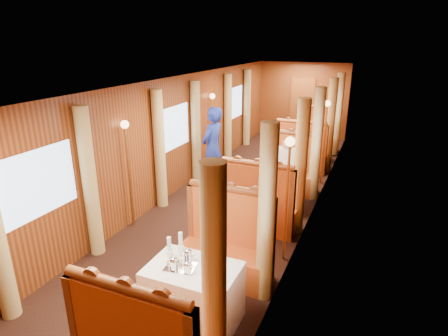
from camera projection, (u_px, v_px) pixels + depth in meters
The scene contains 46 objects.
floor at pixel (239, 201), 7.85m from camera, with size 3.00×12.00×0.01m, color black, non-canonical shape.
ceiling at pixel (241, 80), 7.03m from camera, with size 3.00×12.00×0.01m, color silver, non-canonical shape.
wall_far at pixel (302, 100), 12.66m from camera, with size 3.00×2.50×0.01m, color brown, non-canonical shape.
wall_left at pixel (174, 137), 7.99m from camera, with size 12.00×2.50×0.01m, color brown, non-canonical shape.
wall_right at pixel (316, 152), 6.89m from camera, with size 12.00×2.50×0.01m, color brown, non-canonical shape.
doorway_far at pixel (302, 108), 12.72m from camera, with size 0.80×0.04×2.00m, color brown.
table_near at pixel (193, 295), 4.41m from camera, with size 1.05×0.72×0.75m, color white.
banquette_near_aft at pixel (227, 249), 5.27m from camera, with size 1.30×0.55×1.34m.
table_mid at pixel (274, 190), 7.45m from camera, with size 1.05×0.72×0.75m, color white.
banquette_mid_fwd at pixel (259, 208), 6.55m from camera, with size 1.30×0.55×1.34m.
banquette_mid_aft at pixel (287, 172), 8.32m from camera, with size 1.30×0.55×1.34m.
table_far at pixel (308, 146), 10.50m from camera, with size 1.05×0.72×0.75m, color white.
banquette_far_fwd at pixel (301, 154), 9.60m from camera, with size 1.30×0.55×1.34m.
banquette_far_aft at pixel (315, 136), 11.36m from camera, with size 1.30×0.55×1.34m.
tea_tray at pixel (180, 267), 4.28m from camera, with size 0.34×0.26×0.01m, color silver.
teapot_left at pixel (174, 265), 4.21m from camera, with size 0.16×0.12×0.13m, color silver, non-canonical shape.
teapot_right at pixel (188, 269), 4.16m from camera, with size 0.14×0.11×0.12m, color silver, non-canonical shape.
teapot_back at pixel (188, 257), 4.38m from camera, with size 0.16×0.12×0.13m, color silver, non-canonical shape.
fruit_plate at pixel (209, 278), 4.07m from camera, with size 0.23×0.23×0.05m.
cup_inboard at pixel (169, 249), 4.47m from camera, with size 0.08×0.08×0.26m.
cup_outboard at pixel (181, 244), 4.57m from camera, with size 0.08×0.08×0.26m.
rose_vase_mid at pixel (274, 163), 7.30m from camera, with size 0.06×0.06×0.36m.
rose_vase_far at pixel (309, 127), 10.33m from camera, with size 0.06×0.06×0.36m.
window_left_near at pixel (39, 183), 4.88m from camera, with size 1.20×0.90×0.01m, color #95ADCF, non-canonical shape.
curtain_left_near_b at pixel (90, 184), 5.61m from camera, with size 0.22×0.22×2.35m, color tan.
window_right_near at pixel (255, 225), 3.78m from camera, with size 1.20×0.90×0.01m, color #95ADCF, non-canonical shape.
curtain_right_near_a at pixel (214, 290), 3.23m from camera, with size 0.22×0.22×2.35m, color tan.
curtain_right_near_b at pixel (267, 216), 4.59m from camera, with size 0.22×0.22×2.35m, color tan.
window_left_mid at pixel (174, 127), 7.92m from camera, with size 1.20×0.90×0.01m, color #95ADCF, non-canonical shape.
curtain_left_mid_a at pixel (160, 150), 7.30m from camera, with size 0.22×0.22×2.35m, color tan.
curtain_left_mid_b at pixel (196, 133), 8.65m from camera, with size 0.22×0.22×2.35m, color tan.
window_right_mid at pixel (316, 142), 6.83m from camera, with size 1.20×0.90×0.01m, color #95ADCF, non-canonical shape.
curtain_right_mid_a at pixel (300, 168), 6.28m from camera, with size 0.22×0.22×2.35m, color tan.
curtain_right_mid_b at pixel (316, 145), 7.64m from camera, with size 0.22×0.22×2.35m, color tan.
window_left_far at pixel (235, 103), 10.97m from camera, with size 1.20×0.90×0.01m, color #95ADCF, non-canonical shape.
curtain_left_far_a at pixel (228, 117), 10.34m from camera, with size 0.22×0.22×2.35m, color tan.
curtain_left_far_b at pixel (247, 108), 11.70m from camera, with size 0.22×0.22×2.35m, color tan.
window_right_far at pixel (339, 110), 9.87m from camera, with size 1.20×0.90×0.01m, color #95ADCF, non-canonical shape.
curtain_right_far_a at pixel (330, 126), 9.32m from camera, with size 0.22×0.22×2.35m, color tan.
curtain_right_far_b at pixel (338, 115), 10.68m from camera, with size 0.22×0.22×2.35m, color tan.
sconce_left_fore at pixel (127, 153), 6.39m from camera, with size 0.14×0.14×1.95m.
sconce_right_fore at pixel (288, 175), 5.36m from camera, with size 0.14×0.14×1.95m.
sconce_left_aft at pixel (212, 116), 9.43m from camera, with size 0.14×0.14×1.95m.
sconce_right_aft at pixel (326, 125), 8.40m from camera, with size 0.14×0.14×1.95m.
steward at pixel (213, 148), 8.31m from camera, with size 0.67×0.44×1.85m, color navy.
passenger at pixel (285, 161), 8.03m from camera, with size 0.40×0.44×0.76m.
Camera 1 is at (2.51, -6.74, 3.24)m, focal length 30.00 mm.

